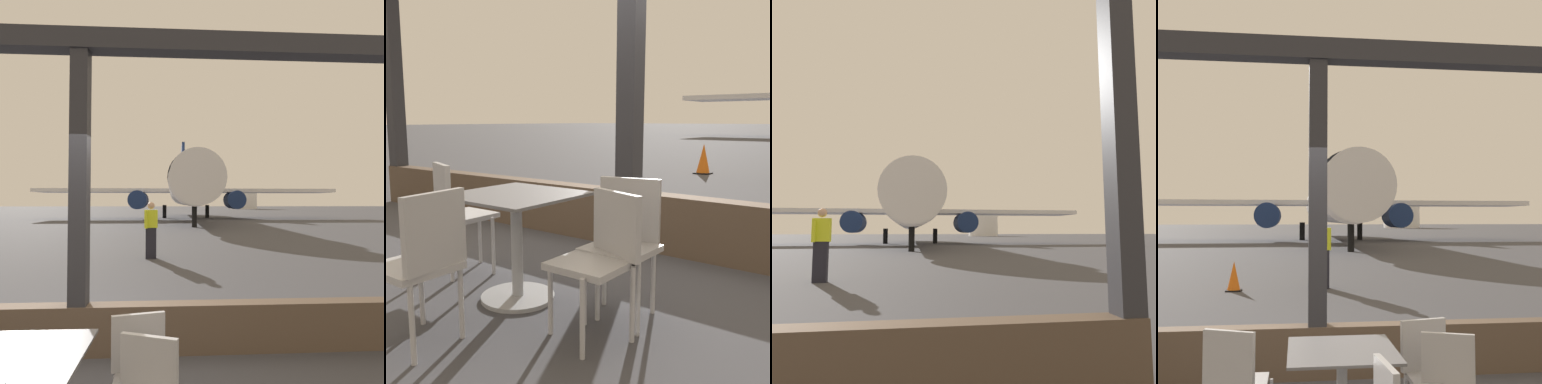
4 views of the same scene
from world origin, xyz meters
TOP-DOWN VIEW (x-y plane):
  - window_frame at (0.00, 0.00)m, footprint 8.45×0.24m
  - dining_table at (0.11, -1.69)m, footprint 0.79×0.79m
  - cafe_chair_window_left at (0.88, -1.78)m, footprint 0.49×0.49m
  - cafe_chair_window_right at (0.84, -1.45)m, footprint 0.46×0.46m
  - cafe_chair_aisle_left at (-0.67, -1.61)m, footprint 0.50×0.50m
  - cafe_chair_aisle_right at (0.19, -2.48)m, footprint 0.42×0.42m
  - traffic_cone at (-1.72, 6.32)m, footprint 0.36×0.36m

SIDE VIEW (x-z plane):
  - traffic_cone at x=-1.72m, z-range -0.02..0.69m
  - dining_table at x=0.11m, z-range 0.07..0.82m
  - cafe_chair_window_left at x=0.88m, z-range 0.09..0.94m
  - cafe_chair_aisle_right at x=0.19m, z-range 0.09..0.97m
  - cafe_chair_window_right at x=0.84m, z-range 0.09..0.98m
  - cafe_chair_aisle_left at x=-0.67m, z-range 0.10..1.01m
  - window_frame at x=0.00m, z-range -0.49..3.25m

